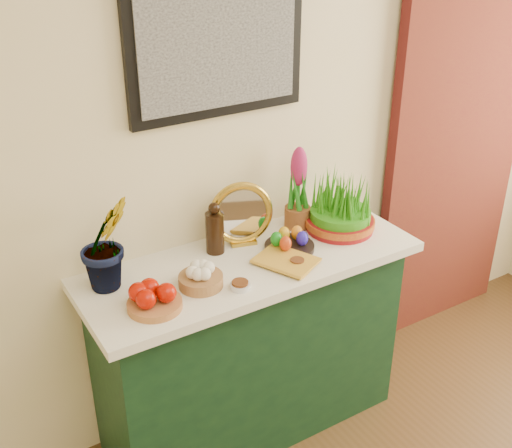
% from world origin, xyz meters
% --- Properties ---
extents(sideboard, '(1.30, 0.45, 0.85)m').
position_xyz_m(sideboard, '(-0.11, 2.00, 0.42)').
color(sideboard, '#13361A').
rests_on(sideboard, ground).
extents(tablecloth, '(1.40, 0.55, 0.04)m').
position_xyz_m(tablecloth, '(-0.11, 2.00, 0.87)').
color(tablecloth, silver).
rests_on(tablecloth, sideboard).
extents(hyacinth_green, '(0.27, 0.24, 0.48)m').
position_xyz_m(hyacinth_green, '(-0.66, 2.11, 1.13)').
color(hyacinth_green, '#1F7719').
rests_on(hyacinth_green, tablecloth).
extents(apple_bowl, '(0.21, 0.21, 0.10)m').
position_xyz_m(apple_bowl, '(-0.58, 1.88, 0.93)').
color(apple_bowl, '#A46435').
rests_on(apple_bowl, tablecloth).
extents(garlic_basket, '(0.21, 0.21, 0.09)m').
position_xyz_m(garlic_basket, '(-0.37, 1.93, 0.93)').
color(garlic_basket, '#A87A43').
rests_on(garlic_basket, tablecloth).
extents(vinegar_cruet, '(0.08, 0.08, 0.22)m').
position_xyz_m(vinegar_cruet, '(-0.20, 2.13, 0.99)').
color(vinegar_cruet, black).
rests_on(vinegar_cruet, tablecloth).
extents(mirror, '(0.28, 0.13, 0.28)m').
position_xyz_m(mirror, '(-0.07, 2.14, 1.02)').
color(mirror, '#B89230').
rests_on(mirror, tablecloth).
extents(book, '(0.24, 0.28, 0.03)m').
position_xyz_m(book, '(-0.09, 1.86, 0.91)').
color(book, gold).
rests_on(book, tablecloth).
extents(spice_dish_left, '(0.08, 0.08, 0.03)m').
position_xyz_m(spice_dish_left, '(-0.26, 1.84, 0.90)').
color(spice_dish_left, silver).
rests_on(spice_dish_left, tablecloth).
extents(spice_dish_right, '(0.07, 0.07, 0.03)m').
position_xyz_m(spice_dish_right, '(0.02, 1.86, 0.90)').
color(spice_dish_right, silver).
rests_on(spice_dish_right, tablecloth).
extents(egg_plate, '(0.24, 0.24, 0.09)m').
position_xyz_m(egg_plate, '(0.07, 1.99, 0.92)').
color(egg_plate, black).
rests_on(egg_plate, tablecloth).
extents(hyacinth_pink, '(0.11, 0.11, 0.37)m').
position_xyz_m(hyacinth_pink, '(0.21, 2.14, 1.06)').
color(hyacinth_pink, brown).
rests_on(hyacinth_pink, tablecloth).
extents(wheatgrass_sabzeh, '(0.30, 0.30, 0.25)m').
position_xyz_m(wheatgrass_sabzeh, '(0.35, 2.01, 1.00)').
color(wheatgrass_sabzeh, maroon).
rests_on(wheatgrass_sabzeh, tablecloth).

